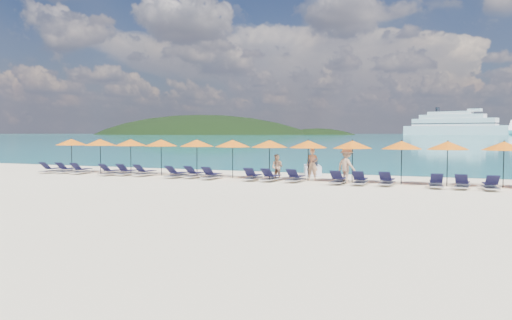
% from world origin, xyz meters
% --- Properties ---
extents(ground, '(1400.00, 1400.00, 0.00)m').
position_xyz_m(ground, '(0.00, 0.00, 0.00)').
color(ground, beige).
extents(sea, '(1600.00, 1300.00, 0.01)m').
position_xyz_m(sea, '(0.00, 660.00, 0.01)').
color(sea, '#1FA9B2').
rests_on(sea, ground).
extents(headland_main, '(374.00, 242.00, 126.50)m').
position_xyz_m(headland_main, '(-300.00, 540.00, -38.00)').
color(headland_main, black).
rests_on(headland_main, ground).
extents(headland_small, '(162.00, 126.00, 85.50)m').
position_xyz_m(headland_small, '(-150.00, 560.00, -35.00)').
color(headland_small, black).
rests_on(headland_small, ground).
extents(cruise_ship, '(132.32, 58.19, 36.72)m').
position_xyz_m(cruise_ship, '(15.02, 561.70, 9.55)').
color(cruise_ship, white).
rests_on(cruise_ship, ground).
extents(jetski, '(1.75, 2.72, 0.91)m').
position_xyz_m(jetski, '(1.48, 8.66, 0.37)').
color(jetski, silver).
rests_on(jetski, ground).
extents(beachgoer_a, '(0.66, 0.45, 1.78)m').
position_xyz_m(beachgoer_a, '(2.42, 5.33, 0.89)').
color(beachgoer_a, tan).
rests_on(beachgoer_a, ground).
extents(beachgoer_b, '(0.76, 0.53, 1.43)m').
position_xyz_m(beachgoer_b, '(0.53, 4.85, 0.72)').
color(beachgoer_b, tan).
rests_on(beachgoer_b, ground).
extents(beachgoer_c, '(1.31, 1.14, 1.86)m').
position_xyz_m(beachgoer_c, '(4.53, 4.43, 0.93)').
color(beachgoer_c, tan).
rests_on(beachgoer_c, ground).
extents(umbrella_0, '(2.10, 2.10, 2.28)m').
position_xyz_m(umbrella_0, '(-14.21, 4.88, 2.02)').
color(umbrella_0, black).
rests_on(umbrella_0, ground).
extents(umbrella_1, '(2.10, 2.10, 2.28)m').
position_xyz_m(umbrella_1, '(-11.79, 4.86, 2.02)').
color(umbrella_1, black).
rests_on(umbrella_1, ground).
extents(umbrella_2, '(2.10, 2.10, 2.28)m').
position_xyz_m(umbrella_2, '(-9.49, 5.00, 2.02)').
color(umbrella_2, black).
rests_on(umbrella_2, ground).
extents(umbrella_3, '(2.10, 2.10, 2.28)m').
position_xyz_m(umbrella_3, '(-7.19, 4.99, 2.02)').
color(umbrella_3, black).
rests_on(umbrella_3, ground).
extents(umbrella_4, '(2.10, 2.10, 2.28)m').
position_xyz_m(umbrella_4, '(-4.74, 5.11, 2.02)').
color(umbrella_4, black).
rests_on(umbrella_4, ground).
extents(umbrella_5, '(2.10, 2.10, 2.28)m').
position_xyz_m(umbrella_5, '(-2.28, 4.95, 2.02)').
color(umbrella_5, black).
rests_on(umbrella_5, ground).
extents(umbrella_6, '(2.10, 2.10, 2.28)m').
position_xyz_m(umbrella_6, '(-0.00, 5.00, 2.02)').
color(umbrella_6, black).
rests_on(umbrella_6, ground).
extents(umbrella_7, '(2.10, 2.10, 2.28)m').
position_xyz_m(umbrella_7, '(2.27, 5.01, 2.02)').
color(umbrella_7, black).
rests_on(umbrella_7, ground).
extents(umbrella_8, '(2.10, 2.10, 2.28)m').
position_xyz_m(umbrella_8, '(4.71, 4.98, 2.02)').
color(umbrella_8, black).
rests_on(umbrella_8, ground).
extents(umbrella_9, '(2.10, 2.10, 2.28)m').
position_xyz_m(umbrella_9, '(7.23, 4.98, 2.02)').
color(umbrella_9, black).
rests_on(umbrella_9, ground).
extents(umbrella_10, '(2.10, 2.10, 2.28)m').
position_xyz_m(umbrella_10, '(9.42, 5.06, 2.02)').
color(umbrella_10, black).
rests_on(umbrella_10, ground).
extents(umbrella_11, '(2.10, 2.10, 2.28)m').
position_xyz_m(umbrella_11, '(11.93, 5.12, 2.02)').
color(umbrella_11, black).
rests_on(umbrella_11, ground).
extents(lounger_0, '(0.66, 1.71, 0.66)m').
position_xyz_m(lounger_0, '(-14.74, 3.60, 0.24)').
color(lounger_0, silver).
rests_on(lounger_0, ground).
extents(lounger_1, '(0.73, 1.74, 0.66)m').
position_xyz_m(lounger_1, '(-13.66, 3.82, 0.24)').
color(lounger_1, silver).
rests_on(lounger_1, ground).
extents(lounger_2, '(0.77, 1.75, 0.66)m').
position_xyz_m(lounger_2, '(-12.45, 3.79, 0.24)').
color(lounger_2, silver).
rests_on(lounger_2, ground).
extents(lounger_3, '(0.71, 1.73, 0.66)m').
position_xyz_m(lounger_3, '(-10.00, 3.61, 0.24)').
color(lounger_3, silver).
rests_on(lounger_3, ground).
extents(lounger_4, '(0.72, 1.73, 0.66)m').
position_xyz_m(lounger_4, '(-9.02, 3.96, 0.24)').
color(lounger_4, silver).
rests_on(lounger_4, ground).
extents(lounger_5, '(0.74, 1.74, 0.66)m').
position_xyz_m(lounger_5, '(-7.73, 3.98, 0.24)').
color(lounger_5, silver).
rests_on(lounger_5, ground).
extents(lounger_6, '(0.76, 1.75, 0.66)m').
position_xyz_m(lounger_6, '(-5.29, 3.64, 0.24)').
color(lounger_6, silver).
rests_on(lounger_6, ground).
extents(lounger_7, '(0.76, 1.75, 0.66)m').
position_xyz_m(lounger_7, '(-4.22, 3.96, 0.24)').
color(lounger_7, silver).
rests_on(lounger_7, ground).
extents(lounger_8, '(0.64, 1.71, 0.66)m').
position_xyz_m(lounger_8, '(-2.99, 3.68, 0.24)').
color(lounger_8, silver).
rests_on(lounger_8, ground).
extents(lounger_9, '(0.70, 1.73, 0.66)m').
position_xyz_m(lounger_9, '(-0.54, 3.86, 0.24)').
color(lounger_9, silver).
rests_on(lounger_9, ground).
extents(lounger_10, '(0.71, 1.73, 0.66)m').
position_xyz_m(lounger_10, '(0.54, 3.82, 0.24)').
color(lounger_10, silver).
rests_on(lounger_10, ground).
extents(lounger_11, '(0.67, 1.72, 0.66)m').
position_xyz_m(lounger_11, '(1.90, 3.95, 0.24)').
color(lounger_11, silver).
rests_on(lounger_11, ground).
extents(lounger_12, '(0.66, 1.71, 0.66)m').
position_xyz_m(lounger_12, '(4.27, 3.76, 0.24)').
color(lounger_12, silver).
rests_on(lounger_12, ground).
extents(lounger_13, '(0.67, 1.72, 0.66)m').
position_xyz_m(lounger_13, '(5.35, 3.81, 0.24)').
color(lounger_13, silver).
rests_on(lounger_13, ground).
extents(lounger_14, '(0.67, 1.72, 0.66)m').
position_xyz_m(lounger_14, '(6.65, 3.97, 0.24)').
color(lounger_14, silver).
rests_on(lounger_14, ground).
extents(lounger_15, '(0.78, 1.75, 0.66)m').
position_xyz_m(lounger_15, '(8.97, 3.80, 0.24)').
color(lounger_15, silver).
rests_on(lounger_15, ground).
extents(lounger_16, '(0.75, 1.74, 0.66)m').
position_xyz_m(lounger_16, '(10.12, 3.83, 0.24)').
color(lounger_16, silver).
rests_on(lounger_16, ground).
extents(lounger_17, '(0.78, 1.75, 0.66)m').
position_xyz_m(lounger_17, '(11.32, 3.74, 0.24)').
color(lounger_17, silver).
rests_on(lounger_17, ground).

